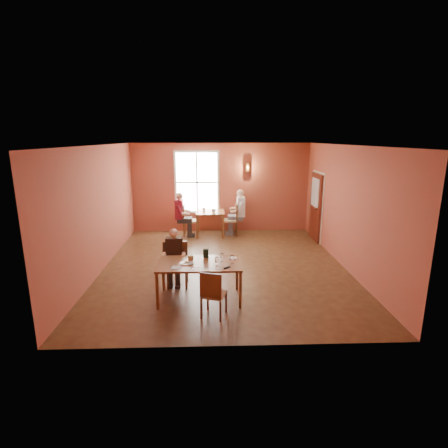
{
  "coord_description": "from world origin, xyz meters",
  "views": [
    {
      "loc": [
        -0.3,
        -8.34,
        3.17
      ],
      "look_at": [
        0.0,
        0.2,
        1.05
      ],
      "focal_mm": 28.0,
      "sensor_mm": 36.0,
      "label": 1
    }
  ],
  "objects_px": {
    "chair_diner_white": "(230,220)",
    "diner_maroon": "(190,215)",
    "diner_white": "(231,214)",
    "chair_diner_main": "(178,265)",
    "chair_empty": "(214,293)",
    "second_table": "(210,223)",
    "diner_main": "(177,260)",
    "chair_diner_maroon": "(191,220)",
    "main_table": "(200,281)"
  },
  "relations": [
    {
      "from": "chair_diner_main",
      "to": "chair_diner_maroon",
      "type": "height_order",
      "value": "chair_diner_maroon"
    },
    {
      "from": "chair_diner_main",
      "to": "chair_diner_white",
      "type": "bearing_deg",
      "value": -108.34
    },
    {
      "from": "chair_diner_main",
      "to": "second_table",
      "type": "relative_size",
      "value": 1.06
    },
    {
      "from": "diner_white",
      "to": "diner_maroon",
      "type": "xyz_separation_m",
      "value": [
        -1.36,
        0.0,
        -0.03
      ]
    },
    {
      "from": "diner_main",
      "to": "main_table",
      "type": "bearing_deg",
      "value": 128.88
    },
    {
      "from": "chair_diner_white",
      "to": "main_table",
      "type": "bearing_deg",
      "value": 169.79
    },
    {
      "from": "second_table",
      "to": "chair_empty",
      "type": "bearing_deg",
      "value": -89.16
    },
    {
      "from": "second_table",
      "to": "chair_diner_white",
      "type": "xyz_separation_m",
      "value": [
        0.65,
        0.0,
        0.13
      ]
    },
    {
      "from": "main_table",
      "to": "chair_diner_maroon",
      "type": "bearing_deg",
      "value": 95.44
    },
    {
      "from": "main_table",
      "to": "second_table",
      "type": "relative_size",
      "value": 1.8
    },
    {
      "from": "chair_diner_main",
      "to": "diner_white",
      "type": "height_order",
      "value": "diner_white"
    },
    {
      "from": "main_table",
      "to": "chair_empty",
      "type": "distance_m",
      "value": 0.76
    },
    {
      "from": "main_table",
      "to": "diner_maroon",
      "type": "distance_m",
      "value": 4.76
    },
    {
      "from": "chair_diner_white",
      "to": "diner_main",
      "type": "bearing_deg",
      "value": 161.78
    },
    {
      "from": "diner_white",
      "to": "chair_diner_maroon",
      "type": "relative_size",
      "value": 1.4
    },
    {
      "from": "diner_main",
      "to": "diner_maroon",
      "type": "bearing_deg",
      "value": -90.28
    },
    {
      "from": "chair_diner_white",
      "to": "diner_maroon",
      "type": "relative_size",
      "value": 0.75
    },
    {
      "from": "chair_empty",
      "to": "main_table",
      "type": "bearing_deg",
      "value": 130.03
    },
    {
      "from": "second_table",
      "to": "chair_diner_white",
      "type": "distance_m",
      "value": 0.66
    },
    {
      "from": "diner_main",
      "to": "diner_white",
      "type": "relative_size",
      "value": 0.82
    },
    {
      "from": "chair_diner_white",
      "to": "diner_maroon",
      "type": "height_order",
      "value": "diner_maroon"
    },
    {
      "from": "diner_white",
      "to": "main_table",
      "type": "bearing_deg",
      "value": 169.44
    },
    {
      "from": "main_table",
      "to": "diner_white",
      "type": "height_order",
      "value": "diner_white"
    },
    {
      "from": "diner_main",
      "to": "chair_diner_maroon",
      "type": "xyz_separation_m",
      "value": [
        0.05,
        4.1,
        -0.07
      ]
    },
    {
      "from": "main_table",
      "to": "chair_diner_main",
      "type": "relative_size",
      "value": 1.71
    },
    {
      "from": "chair_diner_main",
      "to": "chair_diner_white",
      "type": "relative_size",
      "value": 0.91
    },
    {
      "from": "chair_diner_white",
      "to": "diner_maroon",
      "type": "distance_m",
      "value": 1.34
    },
    {
      "from": "diner_maroon",
      "to": "diner_main",
      "type": "bearing_deg",
      "value": -0.28
    },
    {
      "from": "diner_main",
      "to": "chair_empty",
      "type": "distance_m",
      "value": 1.54
    },
    {
      "from": "chair_empty",
      "to": "diner_white",
      "type": "height_order",
      "value": "diner_white"
    },
    {
      "from": "diner_main",
      "to": "diner_white",
      "type": "height_order",
      "value": "diner_white"
    },
    {
      "from": "diner_main",
      "to": "diner_white",
      "type": "xyz_separation_m",
      "value": [
        1.38,
        4.1,
        0.13
      ]
    },
    {
      "from": "main_table",
      "to": "chair_empty",
      "type": "height_order",
      "value": "chair_empty"
    },
    {
      "from": "chair_diner_main",
      "to": "chair_empty",
      "type": "bearing_deg",
      "value": 119.92
    },
    {
      "from": "chair_diner_maroon",
      "to": "diner_maroon",
      "type": "distance_m",
      "value": 0.18
    },
    {
      "from": "chair_diner_white",
      "to": "diner_white",
      "type": "distance_m",
      "value": 0.2
    },
    {
      "from": "second_table",
      "to": "diner_maroon",
      "type": "relative_size",
      "value": 0.65
    },
    {
      "from": "main_table",
      "to": "chair_diner_main",
      "type": "height_order",
      "value": "chair_diner_main"
    },
    {
      "from": "diner_maroon",
      "to": "chair_empty",
      "type": "bearing_deg",
      "value": 7.96
    },
    {
      "from": "diner_main",
      "to": "chair_diner_white",
      "type": "bearing_deg",
      "value": -108.22
    },
    {
      "from": "second_table",
      "to": "diner_white",
      "type": "distance_m",
      "value": 0.76
    },
    {
      "from": "chair_empty",
      "to": "chair_diner_maroon",
      "type": "bearing_deg",
      "value": 116.04
    },
    {
      "from": "chair_empty",
      "to": "diner_main",
      "type": "bearing_deg",
      "value": 138.87
    },
    {
      "from": "chair_empty",
      "to": "second_table",
      "type": "height_order",
      "value": "chair_empty"
    },
    {
      "from": "chair_diner_maroon",
      "to": "diner_main",
      "type": "bearing_deg",
      "value": -0.7
    },
    {
      "from": "main_table",
      "to": "diner_maroon",
      "type": "bearing_deg",
      "value": 95.8
    },
    {
      "from": "second_table",
      "to": "chair_diner_white",
      "type": "height_order",
      "value": "chair_diner_white"
    },
    {
      "from": "chair_diner_main",
      "to": "diner_main",
      "type": "bearing_deg",
      "value": 90.0
    },
    {
      "from": "main_table",
      "to": "second_table",
      "type": "bearing_deg",
      "value": 87.57
    },
    {
      "from": "diner_white",
      "to": "diner_maroon",
      "type": "distance_m",
      "value": 1.36
    }
  ]
}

